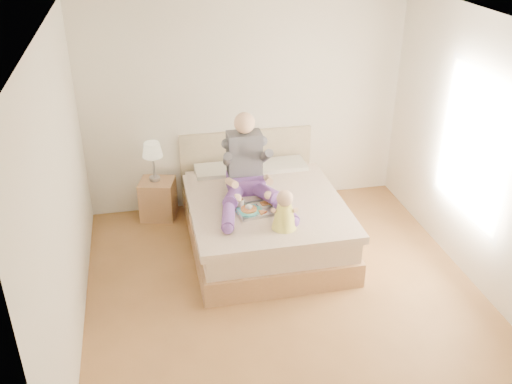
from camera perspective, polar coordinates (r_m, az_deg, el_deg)
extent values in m
cube|color=brown|center=(5.95, 2.93, -10.22)|extent=(4.00, 4.20, 0.01)
cube|color=silver|center=(4.79, 3.73, 16.14)|extent=(4.00, 4.20, 0.02)
cube|color=silver|center=(7.13, -1.09, 8.84)|extent=(4.00, 0.02, 2.70)
cube|color=silver|center=(3.58, 12.13, -13.25)|extent=(4.00, 0.02, 2.70)
cube|color=silver|center=(5.13, -18.84, -0.61)|extent=(0.02, 4.20, 2.70)
cube|color=silver|center=(6.03, 21.99, 3.13)|extent=(0.02, 4.20, 2.70)
cube|color=white|center=(6.16, 20.99, 4.32)|extent=(0.02, 1.30, 1.60)
cube|color=white|center=(6.16, 20.95, 4.31)|extent=(0.01, 1.18, 1.48)
cube|color=olive|center=(6.68, 0.77, -4.03)|extent=(1.68, 2.13, 0.28)
cube|color=beige|center=(6.55, 0.79, -2.10)|extent=(1.60, 2.05, 0.24)
cube|color=beige|center=(6.34, 1.09, -1.47)|extent=(1.70, 1.80, 0.09)
cube|color=beige|center=(7.05, -3.54, 1.88)|extent=(0.62, 0.40, 0.14)
cube|color=beige|center=(7.18, 2.46, 2.43)|extent=(0.62, 0.40, 0.14)
cube|color=tan|center=(7.44, -1.01, 2.61)|extent=(1.70, 0.08, 1.00)
cube|color=olive|center=(7.25, -9.76, -0.69)|extent=(0.50, 0.46, 0.51)
cylinder|color=#ABADB2|center=(7.16, -10.09, 1.35)|extent=(0.13, 0.13, 0.04)
cylinder|color=#ABADB2|center=(7.09, -10.19, 2.52)|extent=(0.03, 0.03, 0.28)
cone|color=beige|center=(7.00, -10.35, 4.20)|extent=(0.24, 0.24, 0.18)
cube|color=#5D378A|center=(6.55, -1.05, 0.95)|extent=(0.41, 0.33, 0.19)
cube|color=#393941|center=(6.47, -1.17, 3.83)|extent=(0.39, 0.24, 0.51)
sphere|color=beige|center=(6.29, -1.16, 6.92)|extent=(0.24, 0.24, 0.24)
cylinder|color=#5D378A|center=(6.31, -2.17, -0.31)|extent=(0.35, 0.57, 0.23)
cylinder|color=#5D378A|center=(5.95, -2.78, -2.37)|extent=(0.22, 0.51, 0.13)
sphere|color=#5D378A|center=(5.75, -2.85, -3.66)|extent=(0.12, 0.12, 0.12)
cylinder|color=#393941|center=(6.29, -2.87, 3.31)|extent=(0.13, 0.33, 0.26)
cylinder|color=beige|center=(6.20, -2.45, 0.93)|extent=(0.11, 0.34, 0.17)
sphere|color=beige|center=(6.11, -1.90, -0.61)|extent=(0.09, 0.09, 0.09)
cylinder|color=#5D378A|center=(6.36, 0.88, -0.03)|extent=(0.33, 0.57, 0.23)
cylinder|color=#5D378A|center=(6.05, 2.85, -1.82)|extent=(0.21, 0.51, 0.13)
sphere|color=#5D378A|center=(5.86, 3.80, -2.99)|extent=(0.12, 0.12, 0.12)
cylinder|color=#393941|center=(6.36, 0.96, 3.62)|extent=(0.12, 0.33, 0.26)
cylinder|color=beige|center=(6.26, 1.23, 1.25)|extent=(0.12, 0.34, 0.17)
sphere|color=beige|center=(6.16, 1.24, -0.32)|extent=(0.09, 0.09, 0.09)
cube|color=#ABADB2|center=(6.16, 0.11, -1.85)|extent=(0.50, 0.42, 0.01)
cylinder|color=#41BDBB|center=(6.14, -0.72, -1.86)|extent=(0.26, 0.26, 0.01)
cylinder|color=#BA753E|center=(6.13, -0.72, -1.72)|extent=(0.17, 0.17, 0.02)
cylinder|color=silver|center=(6.20, -1.58, -1.13)|extent=(0.08, 0.08, 0.09)
torus|color=silver|center=(6.21, -1.18, -1.04)|extent=(0.02, 0.06, 0.06)
cylinder|color=#866042|center=(6.18, -1.58, -0.78)|extent=(0.07, 0.07, 0.01)
cylinder|color=silver|center=(6.25, 0.86, -1.26)|extent=(0.15, 0.15, 0.01)
cube|color=#BA753E|center=(6.25, 0.86, -1.14)|extent=(0.09, 0.09, 0.02)
cylinder|color=silver|center=(6.08, 0.63, -2.16)|extent=(0.15, 0.15, 0.01)
ellipsoid|color=#AA121D|center=(6.07, 0.83, -2.08)|extent=(0.04, 0.03, 0.01)
cylinder|color=white|center=(6.24, 1.45, -0.80)|extent=(0.07, 0.07, 0.12)
cylinder|color=#C88C21|center=(6.24, 1.44, -0.82)|extent=(0.06, 0.06, 0.11)
cylinder|color=white|center=(6.12, 1.77, -1.83)|extent=(0.07, 0.07, 0.04)
cylinder|color=#4E2B0B|center=(6.12, 1.77, -1.84)|extent=(0.06, 0.06, 0.03)
cone|color=#FFFB50|center=(5.80, 2.85, -2.39)|extent=(0.26, 0.26, 0.28)
sphere|color=beige|center=(5.71, 2.90, -0.64)|extent=(0.17, 0.17, 0.17)
cylinder|color=beige|center=(5.96, 2.27, -2.54)|extent=(0.12, 0.20, 0.07)
sphere|color=beige|center=(6.04, 2.16, -2.08)|extent=(0.06, 0.06, 0.06)
cylinder|color=beige|center=(5.78, 1.85, -1.90)|extent=(0.10, 0.15, 0.12)
cylinder|color=beige|center=(5.96, 3.19, -2.52)|extent=(0.07, 0.20, 0.07)
sphere|color=beige|center=(6.05, 3.16, -2.06)|extent=(0.06, 0.06, 0.06)
cylinder|color=beige|center=(5.80, 3.85, -1.87)|extent=(0.06, 0.14, 0.12)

